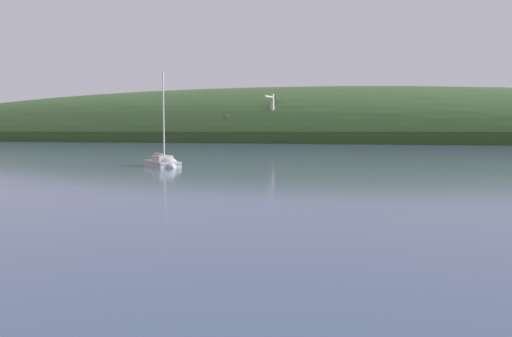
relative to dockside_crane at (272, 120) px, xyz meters
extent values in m
cube|color=#314A21|center=(55.63, 14.38, -6.17)|extent=(567.07, 91.26, 3.92)
ellipsoid|color=#476B38|center=(-23.13, 32.37, -8.13)|extent=(455.22, 103.00, 46.20)
sphere|color=#4C5B33|center=(-17.33, -0.05, -1.09)|extent=(8.91, 8.91, 8.91)
cube|color=#4C4C51|center=(0.00, 0.18, -7.13)|extent=(3.55, 3.55, 2.00)
cylinder|color=#BCB293|center=(0.00, 0.18, 1.74)|extent=(1.57, 1.57, 15.74)
cylinder|color=#BCB293|center=(-0.09, -3.31, 8.35)|extent=(1.09, 8.76, 0.87)
cube|color=#333338|center=(0.05, 1.75, 8.35)|extent=(2.24, 1.45, 1.89)
cube|color=#ADB2BC|center=(28.72, -124.18, -8.12)|extent=(6.41, 5.95, 1.28)
cone|color=#ADB2BC|center=(31.13, -126.20, -8.12)|extent=(2.74, 2.83, 2.38)
cube|color=gold|center=(28.72, -124.18, -7.78)|extent=(6.43, 5.97, 0.13)
cube|color=#BCB299|center=(28.84, -124.28, -7.16)|extent=(3.25, 3.11, 0.65)
cylinder|color=silver|center=(29.32, -124.68, -2.37)|extent=(0.17, 0.17, 10.24)
cylinder|color=silver|center=(28.06, -123.62, -6.69)|extent=(2.62, 2.23, 0.14)
camera|label=1|loc=(59.38, -174.50, -4.05)|focal=34.96mm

